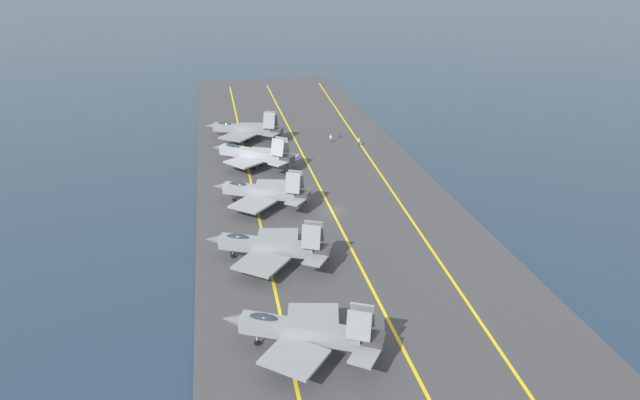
{
  "coord_description": "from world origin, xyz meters",
  "views": [
    {
      "loc": [
        -77.18,
        16.6,
        35.62
      ],
      "look_at": [
        -1.5,
        2.07,
        2.9
      ],
      "focal_mm": 32.0,
      "sensor_mm": 36.0,
      "label": 1
    }
  ],
  "objects_px": {
    "parked_jet_nearest": "(304,331)",
    "crew_white_vest": "(331,138)",
    "crew_purple_vest": "(339,134)",
    "crew_yellow_vest": "(359,141)",
    "parked_jet_third": "(262,192)",
    "parked_jet_second": "(270,246)",
    "parked_jet_fifth": "(245,129)",
    "parked_jet_fourth": "(253,154)"
  },
  "relations": [
    {
      "from": "parked_jet_fifth",
      "to": "crew_yellow_vest",
      "type": "height_order",
      "value": "parked_jet_fifth"
    },
    {
      "from": "crew_purple_vest",
      "to": "parked_jet_second",
      "type": "bearing_deg",
      "value": 158.27
    },
    {
      "from": "parked_jet_second",
      "to": "crew_purple_vest",
      "type": "height_order",
      "value": "parked_jet_second"
    },
    {
      "from": "parked_jet_second",
      "to": "crew_white_vest",
      "type": "relative_size",
      "value": 9.15
    },
    {
      "from": "parked_jet_third",
      "to": "parked_jet_nearest",
      "type": "bearing_deg",
      "value": -179.36
    },
    {
      "from": "crew_white_vest",
      "to": "crew_yellow_vest",
      "type": "xyz_separation_m",
      "value": [
        -3.36,
        -5.17,
        -0.03
      ]
    },
    {
      "from": "parked_jet_fourth",
      "to": "crew_white_vest",
      "type": "xyz_separation_m",
      "value": [
        11.95,
        -17.02,
        -1.49
      ]
    },
    {
      "from": "parked_jet_second",
      "to": "parked_jet_third",
      "type": "bearing_deg",
      "value": -2.65
    },
    {
      "from": "crew_yellow_vest",
      "to": "parked_jet_fourth",
      "type": "bearing_deg",
      "value": 111.17
    },
    {
      "from": "parked_jet_third",
      "to": "crew_purple_vest",
      "type": "distance_m",
      "value": 37.96
    },
    {
      "from": "parked_jet_nearest",
      "to": "crew_purple_vest",
      "type": "distance_m",
      "value": 71.89
    },
    {
      "from": "parked_jet_fifth",
      "to": "crew_white_vest",
      "type": "xyz_separation_m",
      "value": [
        -5.23,
        -17.3,
        -1.37
      ]
    },
    {
      "from": "parked_jet_second",
      "to": "parked_jet_fifth",
      "type": "xyz_separation_m",
      "value": [
        53.28,
        -0.58,
        0.1
      ]
    },
    {
      "from": "parked_jet_second",
      "to": "parked_jet_fourth",
      "type": "distance_m",
      "value": 36.11
    },
    {
      "from": "parked_jet_third",
      "to": "parked_jet_fifth",
      "type": "relative_size",
      "value": 0.92
    },
    {
      "from": "parked_jet_fourth",
      "to": "crew_yellow_vest",
      "type": "relative_size",
      "value": 9.28
    },
    {
      "from": "parked_jet_second",
      "to": "parked_jet_fourth",
      "type": "xyz_separation_m",
      "value": [
        36.1,
        -0.85,
        0.22
      ]
    },
    {
      "from": "crew_yellow_vest",
      "to": "crew_purple_vest",
      "type": "relative_size",
      "value": 0.96
    },
    {
      "from": "parked_jet_fourth",
      "to": "parked_jet_third",
      "type": "bearing_deg",
      "value": 179.97
    },
    {
      "from": "parked_jet_third",
      "to": "parked_jet_fifth",
      "type": "distance_m",
      "value": 35.09
    },
    {
      "from": "parked_jet_nearest",
      "to": "crew_white_vest",
      "type": "bearing_deg",
      "value": -14.01
    },
    {
      "from": "crew_purple_vest",
      "to": "parked_jet_fifth",
      "type": "bearing_deg",
      "value": 82.78
    },
    {
      "from": "crew_yellow_vest",
      "to": "crew_white_vest",
      "type": "bearing_deg",
      "value": 57.01
    },
    {
      "from": "parked_jet_third",
      "to": "crew_yellow_vest",
      "type": "distance_m",
      "value": 34.6
    },
    {
      "from": "parked_jet_fifth",
      "to": "crew_yellow_vest",
      "type": "distance_m",
      "value": 24.09
    },
    {
      "from": "parked_jet_nearest",
      "to": "parked_jet_fourth",
      "type": "xyz_separation_m",
      "value": [
        54.63,
        0.4,
        -0.07
      ]
    },
    {
      "from": "parked_jet_fifth",
      "to": "parked_jet_fourth",
      "type": "bearing_deg",
      "value": -179.08
    },
    {
      "from": "crew_white_vest",
      "to": "crew_yellow_vest",
      "type": "relative_size",
      "value": 1.03
    },
    {
      "from": "parked_jet_fourth",
      "to": "crew_purple_vest",
      "type": "relative_size",
      "value": 8.94
    },
    {
      "from": "parked_jet_nearest",
      "to": "parked_jet_third",
      "type": "distance_m",
      "value": 36.72
    },
    {
      "from": "parked_jet_second",
      "to": "crew_purple_vest",
      "type": "bearing_deg",
      "value": -21.73
    },
    {
      "from": "crew_yellow_vest",
      "to": "parked_jet_third",
      "type": "bearing_deg",
      "value": 140.06
    },
    {
      "from": "parked_jet_second",
      "to": "crew_white_vest",
      "type": "bearing_deg",
      "value": -20.4
    },
    {
      "from": "parked_jet_second",
      "to": "parked_jet_nearest",
      "type": "bearing_deg",
      "value": -176.13
    },
    {
      "from": "parked_jet_second",
      "to": "crew_purple_vest",
      "type": "xyz_separation_m",
      "value": [
        50.79,
        -20.24,
        -1.26
      ]
    },
    {
      "from": "crew_white_vest",
      "to": "parked_jet_fourth",
      "type": "bearing_deg",
      "value": 125.07
    },
    {
      "from": "crew_white_vest",
      "to": "crew_yellow_vest",
      "type": "bearing_deg",
      "value": -122.99
    },
    {
      "from": "crew_purple_vest",
      "to": "crew_yellow_vest",
      "type": "bearing_deg",
      "value": -155.35
    },
    {
      "from": "crew_yellow_vest",
      "to": "crew_purple_vest",
      "type": "distance_m",
      "value": 6.7
    },
    {
      "from": "crew_white_vest",
      "to": "crew_yellow_vest",
      "type": "distance_m",
      "value": 6.16
    },
    {
      "from": "crew_purple_vest",
      "to": "parked_jet_nearest",
      "type": "bearing_deg",
      "value": 164.68
    },
    {
      "from": "parked_jet_nearest",
      "to": "crew_white_vest",
      "type": "xyz_separation_m",
      "value": [
        66.58,
        -16.62,
        -1.56
      ]
    }
  ]
}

